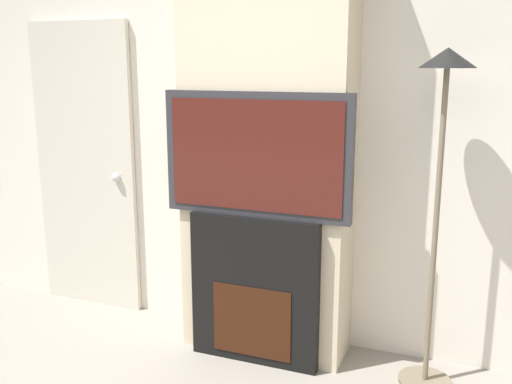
% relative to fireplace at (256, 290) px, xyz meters
% --- Properties ---
extents(wall_back, '(6.00, 0.06, 2.70)m').
position_rel_fireplace_xyz_m(wall_back, '(0.00, 0.40, 0.90)').
color(wall_back, silver).
rests_on(wall_back, ground_plane).
extents(chimney_breast, '(1.00, 0.37, 2.70)m').
position_rel_fireplace_xyz_m(chimney_breast, '(0.00, 0.19, 0.90)').
color(chimney_breast, beige).
rests_on(chimney_breast, ground_plane).
extents(fireplace, '(0.79, 0.15, 0.90)m').
position_rel_fireplace_xyz_m(fireplace, '(0.00, 0.00, 0.00)').
color(fireplace, black).
rests_on(fireplace, ground_plane).
extents(television, '(1.11, 0.07, 0.71)m').
position_rel_fireplace_xyz_m(television, '(0.00, -0.00, 0.81)').
color(television, '#2D2D33').
rests_on(television, fireplace).
extents(floor_lamp, '(0.29, 0.29, 1.83)m').
position_rel_fireplace_xyz_m(floor_lamp, '(0.99, 0.09, 0.90)').
color(floor_lamp, '#726651').
rests_on(floor_lamp, ground_plane).
extents(entry_door, '(0.81, 0.09, 2.04)m').
position_rel_fireplace_xyz_m(entry_door, '(-1.45, 0.35, 0.58)').
color(entry_door, beige).
rests_on(entry_door, ground_plane).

